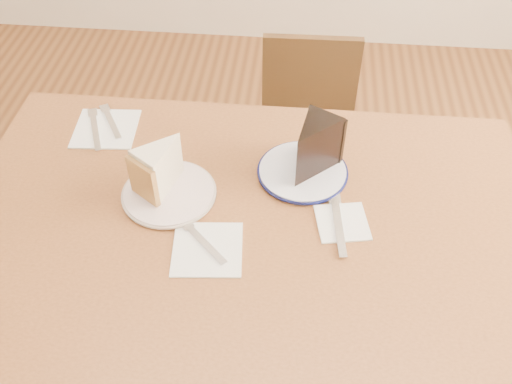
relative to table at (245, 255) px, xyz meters
The scene contains 13 objects.
table is the anchor object (origin of this frame).
chair_far 0.72m from the table, 79.35° to the left, with size 0.37×0.37×0.73m.
plate_cream 0.21m from the table, 157.85° to the left, with size 0.19×0.19×0.01m, color silver.
plate_navy 0.22m from the table, 55.20° to the left, with size 0.19×0.19×0.01m, color white.
carrot_cake 0.26m from the table, 152.47° to the left, with size 0.08×0.11×0.09m, color beige, non-canonical shape.
chocolate_cake 0.26m from the table, 51.78° to the left, with size 0.09×0.12×0.11m, color black, non-canonical shape.
napkin_cream 0.14m from the table, 132.04° to the right, with size 0.14×0.14×0.00m, color white.
napkin_navy 0.22m from the table, ahead, with size 0.10×0.10×0.00m, color white.
napkin_spare 0.46m from the table, 143.31° to the left, with size 0.15×0.15×0.00m, color white.
fork_cream 0.14m from the table, 142.78° to the right, with size 0.01×0.14×0.00m, color silver.
knife_navy 0.22m from the table, ahead, with size 0.02×0.17×0.00m, color silver.
fork_spare 0.47m from the table, 140.52° to the left, with size 0.01×0.14×0.00m, color white.
knife_spare 0.48m from the table, 145.99° to the left, with size 0.01×0.16×0.00m, color silver.
Camera 1 is at (0.10, -0.75, 1.62)m, focal length 40.00 mm.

